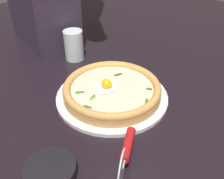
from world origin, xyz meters
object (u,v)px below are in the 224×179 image
object	(u,v)px
pizza	(112,89)
drinking_glass	(74,47)
side_bowl	(50,171)
pizza_cutter	(126,152)

from	to	relation	value
pizza	drinking_glass	world-z (taller)	drinking_glass
pizza	side_bowl	size ratio (longest dim) A/B	2.60
pizza	side_bowl	world-z (taller)	pizza
pizza	pizza_cutter	bearing A→B (deg)	56.91
side_bowl	pizza	bearing A→B (deg)	-155.53
drinking_glass	pizza_cutter	bearing A→B (deg)	68.90
side_bowl	drinking_glass	xyz separation A→B (m)	(-0.34, -0.42, 0.03)
pizza	pizza_cutter	size ratio (longest dim) A/B	2.21
side_bowl	pizza_cutter	world-z (taller)	pizza_cutter
pizza	pizza_cutter	distance (m)	0.26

